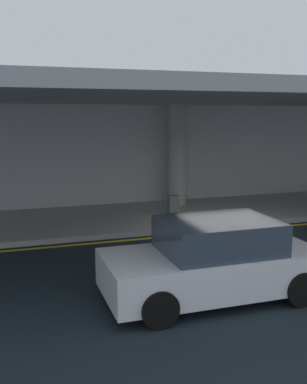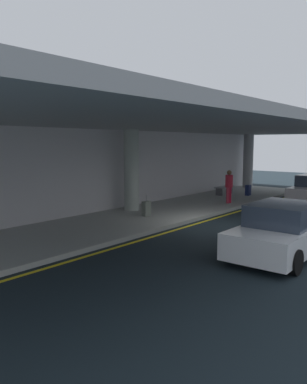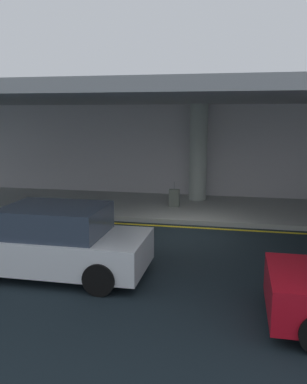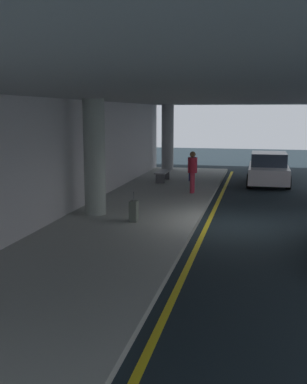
{
  "view_description": "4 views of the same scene",
  "coord_description": "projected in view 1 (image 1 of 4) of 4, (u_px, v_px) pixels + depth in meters",
  "views": [
    {
      "loc": [
        -5.9,
        -10.76,
        3.4
      ],
      "look_at": [
        -1.49,
        2.59,
        0.98
      ],
      "focal_mm": 41.55,
      "sensor_mm": 36.0,
      "label": 1
    },
    {
      "loc": [
        -12.88,
        -7.43,
        3.18
      ],
      "look_at": [
        -1.25,
        2.03,
        1.28
      ],
      "focal_mm": 36.02,
      "sensor_mm": 36.0,
      "label": 2
    },
    {
      "loc": [
        1.51,
        -11.41,
        3.4
      ],
      "look_at": [
        -1.34,
        2.35,
        0.75
      ],
      "focal_mm": 38.51,
      "sensor_mm": 36.0,
      "label": 3
    },
    {
      "loc": [
        -13.8,
        -0.71,
        3.4
      ],
      "look_at": [
        -1.56,
        2.07,
        1.22
      ],
      "focal_mm": 43.32,
      "sensor_mm": 36.0,
      "label": 4
    }
  ],
  "objects": [
    {
      "name": "sidewalk",
      "position": [
        190.0,
        213.0,
        15.36
      ],
      "size": [
        26.0,
        4.2,
        0.15
      ],
      "primitive_type": "cube",
      "color": "#989C97",
      "rests_on": "ground"
    },
    {
      "name": "terminal_back_wall",
      "position": [
        168.0,
        155.0,
        17.15
      ],
      "size": [
        26.0,
        0.3,
        3.8
      ],
      "primitive_type": "cube",
      "color": "#B6B3B6",
      "rests_on": "ground"
    },
    {
      "name": "lane_stripe_yellow",
      "position": [
        221.0,
        232.0,
        13.15
      ],
      "size": [
        26.0,
        0.14,
        0.01
      ],
      "primitive_type": "cube",
      "color": "yellow",
      "rests_on": "ground"
    },
    {
      "name": "ground_plane",
      "position": [
        233.0,
        238.0,
        12.47
      ],
      "size": [
        60.0,
        60.0,
        0.0
      ],
      "primitive_type": "plane",
      "color": "black"
    },
    {
      "name": "car_white",
      "position": [
        214.0,
        261.0,
        8.32
      ],
      "size": [
        4.1,
        1.92,
        1.5
      ],
      "rotation": [
        0.0,
        0.0,
        3.16
      ],
      "color": "silver",
      "rests_on": "ground"
    },
    {
      "name": "suitcase_upright_secondary",
      "position": [
        174.0,
        205.0,
        14.87
      ],
      "size": [
        0.36,
        0.22,
        0.9
      ],
      "rotation": [
        0.0,
        0.0,
        -0.43
      ],
      "color": "#586055",
      "rests_on": "sidewalk"
    },
    {
      "name": "support_column_far_left",
      "position": [
        177.0,
        155.0,
        16.19
      ],
      "size": [
        0.68,
        0.68,
        3.65
      ],
      "primitive_type": "cylinder",
      "color": "#939C93",
      "rests_on": "sidewalk"
    },
    {
      "name": "ceiling_overhang",
      "position": [
        198.0,
        98.0,
        14.23
      ],
      "size": [
        28.0,
        13.2,
        0.3
      ],
      "primitive_type": "cube",
      "color": "gray",
      "rests_on": "support_column_far_left"
    }
  ]
}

